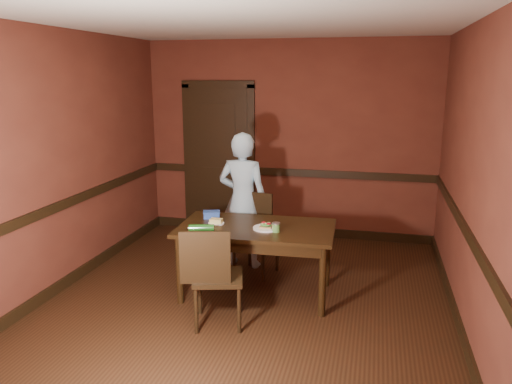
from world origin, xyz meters
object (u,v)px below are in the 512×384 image
at_px(sandwich_plate, 266,227).
at_px(sauce_jar, 276,227).
at_px(cheese_saucer, 216,222).
at_px(food_tub, 212,215).
at_px(chair_near, 218,275).
at_px(chair_far, 256,235).
at_px(person, 243,200).
at_px(dining_table, 256,261).

height_order(sandwich_plate, sauce_jar, sauce_jar).
bearing_deg(sauce_jar, sandwich_plate, 149.37).
height_order(cheese_saucer, food_tub, food_tub).
xyz_separation_m(chair_near, sandwich_plate, (0.30, 0.63, 0.28)).
height_order(sandwich_plate, cheese_saucer, sandwich_plate).
height_order(chair_far, sauce_jar, chair_far).
xyz_separation_m(person, cheese_saucer, (-0.08, -0.76, -0.04)).
height_order(dining_table, chair_near, chair_near).
bearing_deg(sauce_jar, food_tub, 157.64).
bearing_deg(cheese_saucer, sauce_jar, -10.87).
bearing_deg(chair_near, food_tub, -83.43).
distance_m(sandwich_plate, cheese_saucer, 0.54).
height_order(person, food_tub, person).
xyz_separation_m(chair_far, cheese_saucer, (-0.29, -0.55, 0.30)).
distance_m(chair_far, cheese_saucer, 0.68).
relative_size(dining_table, sauce_jar, 16.59).
xyz_separation_m(chair_far, person, (-0.21, 0.22, 0.34)).
relative_size(chair_near, food_tub, 4.54).
distance_m(chair_near, sauce_jar, 0.77).
relative_size(person, food_tub, 7.74).
relative_size(dining_table, food_tub, 7.58).
distance_m(person, food_tub, 0.60).
bearing_deg(chair_far, sandwich_plate, -53.42).
bearing_deg(chair_far, food_tub, -124.34).
distance_m(sauce_jar, cheese_saucer, 0.67).
xyz_separation_m(dining_table, food_tub, (-0.54, 0.18, 0.40)).
bearing_deg(food_tub, person, 53.17).
bearing_deg(dining_table, sauce_jar, -31.95).
bearing_deg(chair_far, dining_table, -61.81).
relative_size(chair_near, person, 0.59).
distance_m(chair_far, sauce_jar, 0.83).
relative_size(dining_table, sandwich_plate, 6.05).
bearing_deg(dining_table, chair_far, 101.68).
bearing_deg(dining_table, sandwich_plate, -30.84).
bearing_deg(dining_table, person, 112.10).
bearing_deg(food_tub, chair_far, 23.22).
relative_size(chair_near, cheese_saucer, 5.62).
xyz_separation_m(dining_table, person, (-0.34, 0.76, 0.43)).
xyz_separation_m(chair_near, cheese_saucer, (-0.24, 0.69, 0.29)).
bearing_deg(sandwich_plate, chair_near, -115.46).
xyz_separation_m(dining_table, cheese_saucer, (-0.42, -0.01, 0.39)).
bearing_deg(chair_far, sauce_jar, -47.31).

